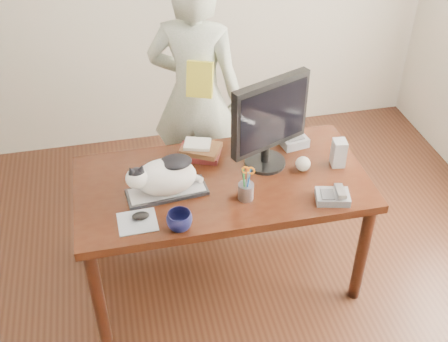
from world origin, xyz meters
The scene contains 16 objects.
room centered at (0.00, 0.00, 1.35)m, with size 4.50×4.50×4.50m.
desk centered at (0.00, 0.68, 0.60)m, with size 1.60×0.80×0.75m.
keyboard centered at (-0.31, 0.55, 0.76)m, with size 0.44×0.20×0.03m.
cat centered at (-0.32, 0.55, 0.87)m, with size 0.42×0.24×0.24m.
monitor centered at (0.28, 0.68, 1.05)m, with size 0.46×0.31×0.54m.
pen_cup centered at (0.09, 0.42, 0.81)m, with size 0.11×0.11×0.21m.
mousepad centered at (-0.49, 0.36, 0.75)m, with size 0.20×0.18×0.00m.
mouse centered at (-0.47, 0.38, 0.77)m, with size 0.09×0.06×0.04m.
coffee_mug centered at (-0.29, 0.27, 0.80)m, with size 0.13×0.13×0.10m, color black.
phone centered at (0.53, 0.31, 0.78)m, with size 0.20×0.16×0.08m.
speaker centered at (0.67, 0.60, 0.83)m, with size 0.08×0.09×0.16m.
baseball centered at (0.46, 0.59, 0.79)m, with size 0.08×0.08×0.08m.
book_stack centered at (-0.08, 0.85, 0.79)m, with size 0.28×0.25×0.09m.
calculator centered at (0.48, 0.88, 0.78)m, with size 0.18×0.22×0.06m.
person centered at (0.00, 1.38, 0.84)m, with size 0.61×0.40×1.68m, color silver.
held_book centered at (0.00, 1.21, 1.05)m, with size 0.18×0.15×0.22m.
Camera 1 is at (-0.51, -1.76, 2.66)m, focal length 45.00 mm.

